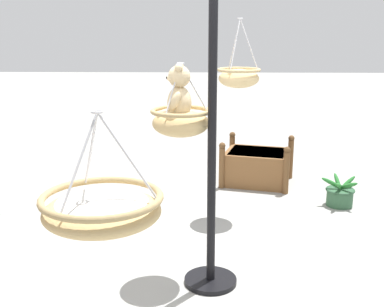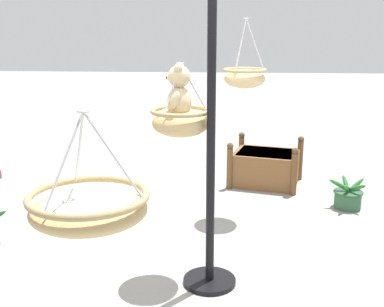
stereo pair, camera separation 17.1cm
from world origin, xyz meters
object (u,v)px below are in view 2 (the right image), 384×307
at_px(teddy_bear, 178,96).
at_px(wooden_planter_box, 266,166).
at_px(hanging_basket_with_teddy, 181,121).
at_px(hanging_basket_left_high, 89,207).
at_px(potted_plant_tall_leafy, 348,197).
at_px(display_pole_central, 210,189).
at_px(hanging_basket_right_low, 245,77).

xyz_separation_m(teddy_bear, wooden_planter_box, (2.59, -0.94, -1.31)).
height_order(hanging_basket_with_teddy, teddy_bear, hanging_basket_with_teddy).
height_order(hanging_basket_left_high, potted_plant_tall_leafy, hanging_basket_left_high).
xyz_separation_m(display_pole_central, hanging_basket_left_high, (-1.42, 0.56, 0.37)).
distance_m(display_pole_central, wooden_planter_box, 2.88).
bearing_deg(wooden_planter_box, hanging_basket_left_high, 163.56).
height_order(teddy_bear, hanging_basket_left_high, teddy_bear).
relative_size(hanging_basket_left_high, hanging_basket_right_low, 0.84).
xyz_separation_m(hanging_basket_right_low, potted_plant_tall_leafy, (0.31, -1.27, -1.43)).
xyz_separation_m(teddy_bear, hanging_basket_right_low, (1.41, -0.58, 0.02)).
distance_m(teddy_bear, potted_plant_tall_leafy, 2.89).
bearing_deg(wooden_planter_box, hanging_basket_with_teddy, 160.50).
distance_m(display_pole_central, potted_plant_tall_leafy, 2.54).
distance_m(teddy_bear, hanging_basket_right_low, 1.52).
xyz_separation_m(hanging_basket_left_high, hanging_basket_right_low, (2.98, -0.87, 0.36)).
bearing_deg(teddy_bear, display_pole_central, -118.84).
xyz_separation_m(hanging_basket_left_high, wooden_planter_box, (4.16, -1.23, -0.96)).
distance_m(hanging_basket_with_teddy, wooden_planter_box, 2.96).
height_order(hanging_basket_left_high, hanging_basket_right_low, hanging_basket_right_low).
distance_m(hanging_basket_right_low, wooden_planter_box, 1.81).
bearing_deg(wooden_planter_box, display_pole_central, 166.33).
xyz_separation_m(teddy_bear, hanging_basket_left_high, (-1.57, 0.29, -0.35)).
height_order(display_pole_central, hanging_basket_left_high, display_pole_central).
bearing_deg(potted_plant_tall_leafy, teddy_bear, 132.96).
xyz_separation_m(hanging_basket_with_teddy, teddy_bear, (-0.00, 0.02, 0.20)).
xyz_separation_m(display_pole_central, potted_plant_tall_leafy, (1.87, -1.57, -0.69)).
bearing_deg(wooden_planter_box, potted_plant_tall_leafy, -133.75).
bearing_deg(hanging_basket_right_low, potted_plant_tall_leafy, -76.14).
relative_size(teddy_bear, wooden_planter_box, 0.42).
bearing_deg(hanging_basket_left_high, potted_plant_tall_leafy, -32.96).
bearing_deg(hanging_basket_with_teddy, display_pole_central, -120.96).
distance_m(display_pole_central, hanging_basket_right_low, 1.75).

